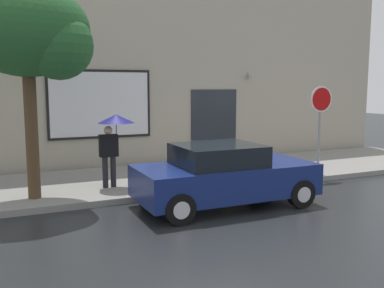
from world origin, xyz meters
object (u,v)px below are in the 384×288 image
(fire_hydrant, at_px, (228,163))
(stop_sign, at_px, (321,112))
(pedestrian_with_umbrella, at_px, (114,130))
(parked_car, at_px, (224,176))
(street_tree, at_px, (33,34))

(fire_hydrant, bearing_deg, stop_sign, -16.04)
(fire_hydrant, xyz_separation_m, stop_sign, (2.64, -0.76, 1.44))
(pedestrian_with_umbrella, height_order, stop_sign, stop_sign)
(parked_car, bearing_deg, street_tree, 153.99)
(fire_hydrant, bearing_deg, parked_car, -120.96)
(parked_car, height_order, street_tree, street_tree)
(pedestrian_with_umbrella, xyz_separation_m, street_tree, (-1.85, -0.43, 2.24))
(parked_car, bearing_deg, stop_sign, 20.30)
(pedestrian_with_umbrella, relative_size, street_tree, 0.38)
(street_tree, bearing_deg, parked_car, -26.01)
(parked_car, relative_size, stop_sign, 1.58)
(parked_car, relative_size, pedestrian_with_umbrella, 2.18)
(fire_hydrant, bearing_deg, street_tree, -175.78)
(parked_car, distance_m, street_tree, 5.27)
(parked_car, bearing_deg, pedestrian_with_umbrella, 130.56)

